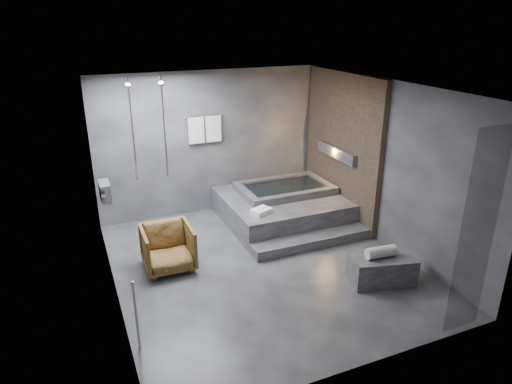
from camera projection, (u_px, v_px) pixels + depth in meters
name	position (u px, v px, depth m)	size (l,w,h in m)	color
room	(280.00, 155.00, 7.03)	(5.00, 5.04, 2.82)	#2A2A2D
tub_deck	(282.00, 208.00, 8.85)	(2.20, 2.00, 0.50)	#2F2F32
tub_step	(312.00, 241.00, 7.89)	(2.20, 0.36, 0.18)	#2F2F32
concrete_bench	(382.00, 269.00, 6.80)	(0.93, 0.51, 0.42)	#313234
driftwood_chair	(168.00, 248.00, 7.11)	(0.76, 0.78, 0.71)	#3F290F
rolled_towel	(381.00, 252.00, 6.68)	(0.17, 0.17, 0.46)	silver
deck_towel	(261.00, 211.00, 7.97)	(0.33, 0.24, 0.09)	white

